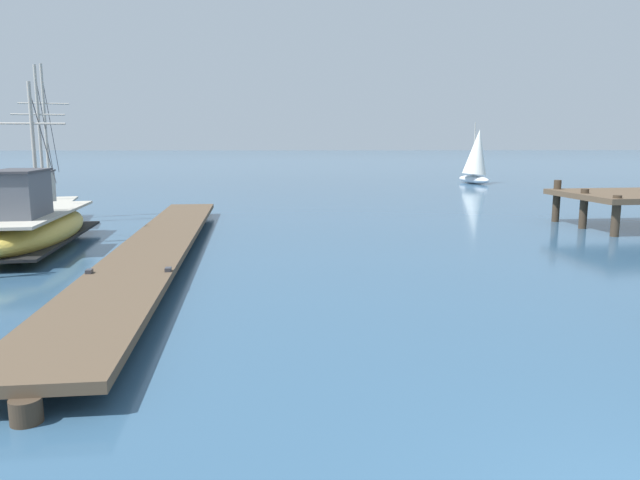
{
  "coord_description": "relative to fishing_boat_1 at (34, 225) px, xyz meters",
  "views": [
    {
      "loc": [
        -3.26,
        -3.52,
        3.15
      ],
      "look_at": [
        -2.79,
        6.85,
        1.4
      ],
      "focal_mm": 32.98,
      "sensor_mm": 36.0,
      "label": 1
    }
  ],
  "objects": [
    {
      "name": "floating_dock",
      "position": [
        3.87,
        -1.38,
        -0.36
      ],
      "size": [
        3.13,
        19.57,
        0.53
      ],
      "color": "brown",
      "rests_on": "ground"
    },
    {
      "name": "fishing_boat_1",
      "position": [
        0.0,
        0.0,
        0.0
      ],
      "size": [
        2.81,
        7.29,
        4.85
      ],
      "color": "gold",
      "rests_on": "ground"
    },
    {
      "name": "fishing_boat_3",
      "position": [
        -1.78,
        4.96,
        -0.1
      ],
      "size": [
        3.49,
        7.76,
        6.13
      ],
      "color": "navy",
      "rests_on": "ground"
    },
    {
      "name": "distant_sailboat",
      "position": [
        21.2,
        26.13,
        1.25
      ],
      "size": [
        2.52,
        3.69,
        4.5
      ],
      "color": "silver",
      "rests_on": "ground"
    }
  ]
}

